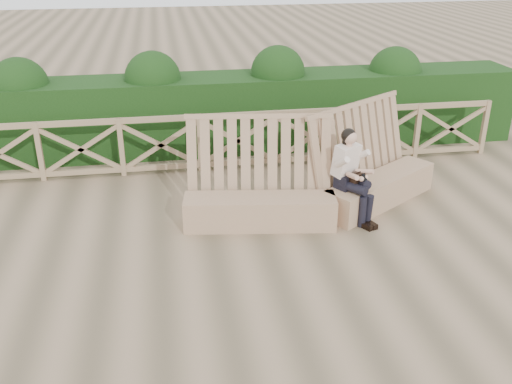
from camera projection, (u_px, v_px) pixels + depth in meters
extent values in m
plane|color=brown|center=(273.00, 263.00, 7.79)|extent=(60.00, 60.00, 0.00)
cube|color=#9A7458|center=(260.00, 211.00, 8.69)|extent=(2.34, 0.82, 0.49)
cube|color=#9A7458|center=(259.00, 170.00, 8.70)|extent=(2.34, 0.78, 1.60)
cube|color=#9A7458|center=(380.00, 190.00, 9.42)|extent=(2.20, 1.67, 0.49)
cube|color=#9A7458|center=(369.00, 153.00, 9.37)|extent=(2.17, 1.63, 1.60)
cube|color=black|center=(347.00, 181.00, 8.87)|extent=(0.44, 0.40, 0.22)
cube|color=beige|center=(346.00, 160.00, 8.77)|extent=(0.48, 0.45, 0.52)
sphere|color=tan|center=(350.00, 137.00, 8.58)|extent=(0.28, 0.28, 0.21)
sphere|color=black|center=(349.00, 136.00, 8.59)|extent=(0.31, 0.31, 0.23)
cylinder|color=black|center=(353.00, 188.00, 8.68)|extent=(0.36, 0.47, 0.15)
cylinder|color=black|center=(360.00, 180.00, 8.76)|extent=(0.36, 0.47, 0.16)
cylinder|color=black|center=(362.00, 212.00, 8.66)|extent=(0.16, 0.16, 0.49)
cylinder|color=black|center=(368.00, 210.00, 8.72)|extent=(0.16, 0.16, 0.49)
cube|color=black|center=(366.00, 226.00, 8.69)|extent=(0.20, 0.25, 0.08)
cube|color=black|center=(371.00, 224.00, 8.73)|extent=(0.20, 0.25, 0.08)
cube|color=black|center=(357.00, 178.00, 8.72)|extent=(0.28, 0.25, 0.16)
cube|color=black|center=(365.00, 178.00, 8.57)|extent=(0.10, 0.11, 0.12)
cube|color=#89724F|center=(237.00, 115.00, 10.50)|extent=(10.10, 0.07, 0.10)
cube|color=#89724F|center=(238.00, 162.00, 10.88)|extent=(10.10, 0.07, 0.10)
cube|color=black|center=(230.00, 112.00, 11.70)|extent=(12.00, 1.20, 1.50)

